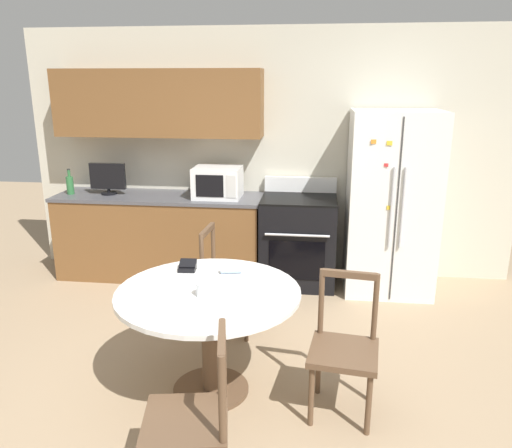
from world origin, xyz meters
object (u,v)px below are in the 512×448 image
Objects in this scene: counter_bottle at (70,185)px; wallet at (188,267)px; oven_range at (298,240)px; countertop_tv at (108,178)px; dining_chair_right at (344,350)px; dining_chair_near at (191,421)px; microwave at (218,182)px; dining_chair_far at (227,282)px; candle_glass at (204,290)px; refrigerator at (391,203)px.

counter_bottle is 2.02× the size of wallet.
oven_range is 2.11m from countertop_tv.
dining_chair_near is (-0.79, -0.79, 0.00)m from dining_chair_right.
counter_bottle is at bearing -178.35° from microwave.
microwave reaches higher than dining_chair_far.
countertop_tv reaches higher than dining_chair_far.
wallet is (1.29, -1.68, -0.30)m from countertop_tv.
dining_chair_near is 1.31m from wallet.
refrigerator is at bearing 55.30° from candle_glass.
counter_bottle is 0.30× the size of dining_chair_far.
refrigerator is 2.51m from candle_glass.
dining_chair_right is at bearing -104.41° from refrigerator.
wallet is at bearing -44.06° from counter_bottle.
candle_glass is 0.70× the size of wallet.
counter_bottle is 2.87× the size of candle_glass.
dining_chair_right is at bearing -0.51° from candle_glass.
microwave is 1.59m from counter_bottle.
dining_chair_far is 1.78m from dining_chair_near.
refrigerator is at bearing -1.72° from microwave.
dining_chair_right is (2.80, -2.07, -0.57)m from counter_bottle.
counter_bottle is 0.30× the size of dining_chair_right.
refrigerator is 6.62× the size of counter_bottle.
microwave is at bearing 178.28° from refrigerator.
counter_bottle is at bearing 135.94° from wallet.
dining_chair_right reaches higher than candle_glass.
microwave is at bearing 0.24° from countertop_tv.
candle_glass is 0.48m from wallet.
microwave is (-1.75, 0.05, 0.16)m from refrigerator.
microwave is 1.71m from wallet.
microwave is 3.56× the size of wallet.
dining_chair_right is (0.37, -2.11, -0.03)m from oven_range.
dining_chair_near is 6.70× the size of wallet.
refrigerator is 1.75m from microwave.
candle_glass is (1.91, -2.06, -0.22)m from counter_bottle.
oven_range is at bearing -0.15° from countertop_tv.
oven_range is at bearing 0.83° from counter_bottle.
dining_chair_right is at bearing 46.69° from dining_chair_far.
wallet is at bearing -113.66° from oven_range.
dining_chair_near is at bearing 52.27° from dining_chair_right.
countertop_tv is 4.00× the size of candle_glass.
refrigerator is 2.93m from countertop_tv.
oven_range is 2.49m from counter_bottle.
microwave reaches higher than oven_range.
candle_glass is at bearing -124.70° from refrigerator.
counter_bottle is 2.82m from candle_glass.
candle_glass is (0.32, -2.11, -0.27)m from microwave.
dining_chair_right is 1.11m from dining_chair_near.
countertop_tv is 2.60m from candle_glass.
candle_glass is at bearing -2.31° from dining_chair_near.
refrigerator reaches higher than wallet.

